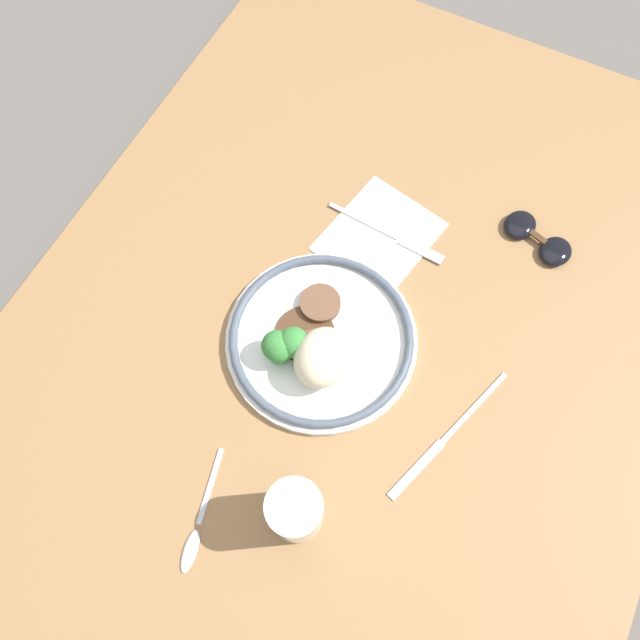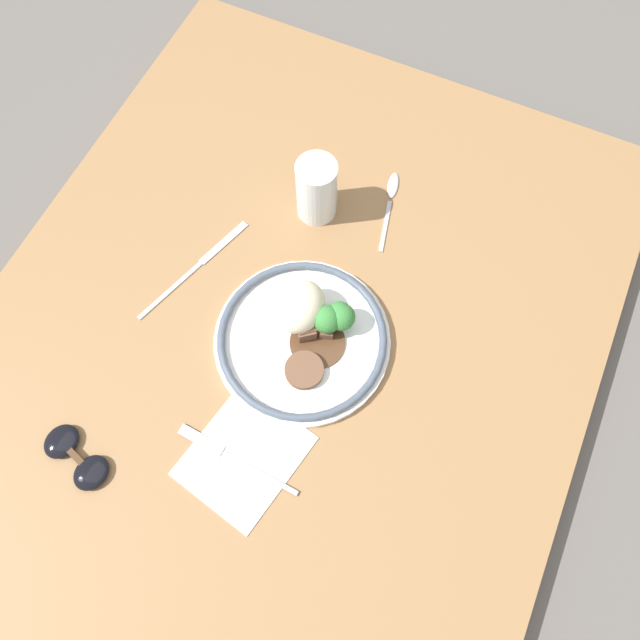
{
  "view_description": "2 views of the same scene",
  "coord_description": "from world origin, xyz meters",
  "px_view_note": "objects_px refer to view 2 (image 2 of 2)",
  "views": [
    {
      "loc": [
        0.32,
        0.11,
        0.86
      ],
      "look_at": [
        0.03,
        -0.04,
        0.07
      ],
      "focal_mm": 35.0,
      "sensor_mm": 36.0,
      "label": 1
    },
    {
      "loc": [
        -0.24,
        -0.19,
        0.94
      ],
      "look_at": [
        0.07,
        -0.05,
        0.09
      ],
      "focal_mm": 35.0,
      "sensor_mm": 36.0,
      "label": 2
    }
  ],
  "objects_px": {
    "juice_glass": "(317,192)",
    "knife": "(198,266)",
    "plate": "(306,332)",
    "spoon": "(391,195)",
    "fork": "(226,454)",
    "sunglasses": "(76,457)"
  },
  "relations": [
    {
      "from": "juice_glass",
      "to": "knife",
      "type": "distance_m",
      "value": 0.22
    },
    {
      "from": "plate",
      "to": "knife",
      "type": "distance_m",
      "value": 0.21
    },
    {
      "from": "spoon",
      "to": "juice_glass",
      "type": "bearing_deg",
      "value": 113.7
    },
    {
      "from": "fork",
      "to": "spoon",
      "type": "bearing_deg",
      "value": -91.94
    },
    {
      "from": "fork",
      "to": "sunglasses",
      "type": "xyz_separation_m",
      "value": [
        -0.09,
        0.19,
        0.0
      ]
    },
    {
      "from": "juice_glass",
      "to": "knife",
      "type": "height_order",
      "value": "juice_glass"
    },
    {
      "from": "plate",
      "to": "fork",
      "type": "distance_m",
      "value": 0.21
    },
    {
      "from": "plate",
      "to": "sunglasses",
      "type": "xyz_separation_m",
      "value": [
        -0.3,
        0.22,
        -0.01
      ]
    },
    {
      "from": "juice_glass",
      "to": "sunglasses",
      "type": "bearing_deg",
      "value": 165.26
    },
    {
      "from": "fork",
      "to": "sunglasses",
      "type": "bearing_deg",
      "value": 29.77
    },
    {
      "from": "juice_glass",
      "to": "knife",
      "type": "xyz_separation_m",
      "value": [
        -0.18,
        0.13,
        -0.05
      ]
    },
    {
      "from": "fork",
      "to": "plate",
      "type": "bearing_deg",
      "value": -93.66
    },
    {
      "from": "plate",
      "to": "sunglasses",
      "type": "distance_m",
      "value": 0.37
    },
    {
      "from": "sunglasses",
      "to": "knife",
      "type": "bearing_deg",
      "value": 16.24
    },
    {
      "from": "plate",
      "to": "sunglasses",
      "type": "height_order",
      "value": "plate"
    },
    {
      "from": "plate",
      "to": "juice_glass",
      "type": "bearing_deg",
      "value": 20.63
    },
    {
      "from": "fork",
      "to": "knife",
      "type": "relative_size",
      "value": 0.86
    },
    {
      "from": "plate",
      "to": "sunglasses",
      "type": "relative_size",
      "value": 2.21
    },
    {
      "from": "knife",
      "to": "plate",
      "type": "bearing_deg",
      "value": -82.06
    },
    {
      "from": "spoon",
      "to": "sunglasses",
      "type": "xyz_separation_m",
      "value": [
        -0.59,
        0.24,
        0.01
      ]
    },
    {
      "from": "plate",
      "to": "fork",
      "type": "xyz_separation_m",
      "value": [
        -0.21,
        0.03,
        -0.02
      ]
    },
    {
      "from": "juice_glass",
      "to": "fork",
      "type": "xyz_separation_m",
      "value": [
        -0.42,
        -0.05,
        -0.05
      ]
    }
  ]
}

